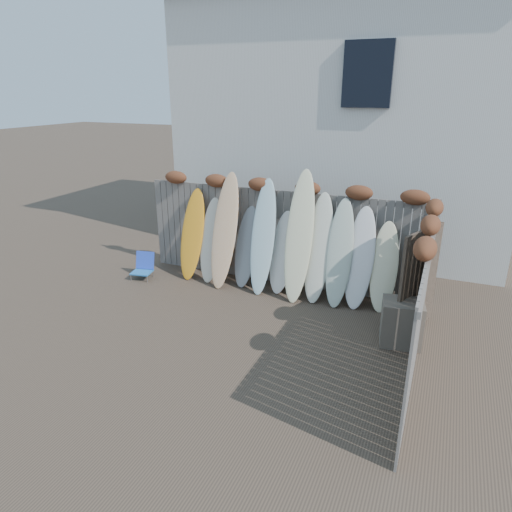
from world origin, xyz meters
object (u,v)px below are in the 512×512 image
at_px(lattice_panel, 419,282).
at_px(surfboard_0, 192,234).
at_px(beach_chair, 144,266).
at_px(wooden_crate, 402,323).

bearing_deg(lattice_panel, surfboard_0, -164.81).
bearing_deg(beach_chair, wooden_crate, -6.89).
distance_m(beach_chair, wooden_crate, 5.57).
distance_m(beach_chair, lattice_panel, 5.73).
relative_size(wooden_crate, lattice_panel, 0.41).
xyz_separation_m(lattice_panel, surfboard_0, (-4.72, 0.65, 0.05)).
height_order(beach_chair, lattice_panel, lattice_panel).
height_order(wooden_crate, lattice_panel, lattice_panel).
height_order(wooden_crate, surfboard_0, surfboard_0).
bearing_deg(beach_chair, lattice_panel, -1.43).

